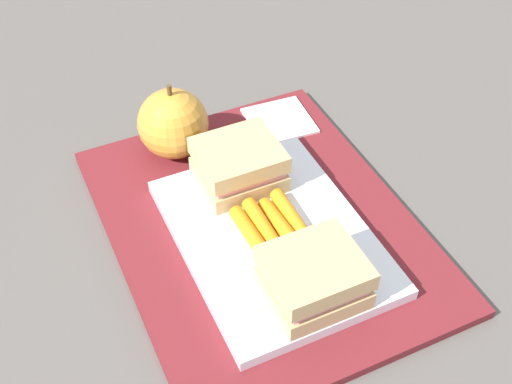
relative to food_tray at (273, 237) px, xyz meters
The scene contains 8 objects.
ground_plane 0.03m from the food_tray, ahead, with size 2.40×2.40×0.00m, color #56514C.
lunchbag_mat 0.03m from the food_tray, ahead, with size 0.36×0.28×0.01m, color maroon.
food_tray is the anchor object (origin of this frame).
sandwich_half_left 0.08m from the food_tray, behind, with size 0.07×0.08×0.04m.
sandwich_half_right 0.08m from the food_tray, ahead, with size 0.07×0.08×0.04m.
carrot_sticks_bundle 0.01m from the food_tray, 133.87° to the left, with size 0.08×0.06×0.02m.
apple 0.17m from the food_tray, 13.25° to the left, with size 0.08×0.08×0.09m.
paper_napkin 0.18m from the food_tray, 28.51° to the right, with size 0.07×0.07×0.00m, color white.
Camera 1 is at (-0.40, 0.19, 0.49)m, focal length 47.14 mm.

